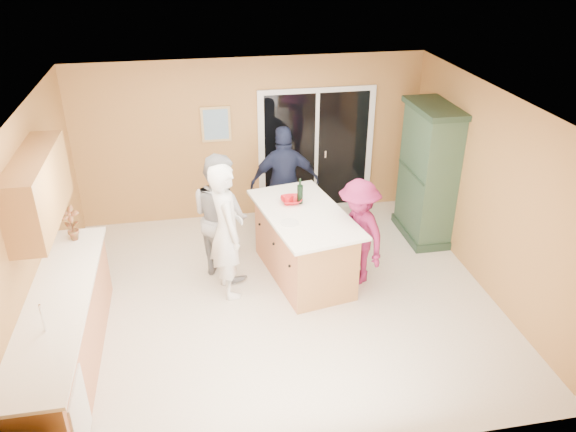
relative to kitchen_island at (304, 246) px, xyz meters
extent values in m
plane|color=beige|center=(-0.44, -0.50, -0.46)|extent=(5.50, 5.50, 0.00)
cube|color=silver|center=(-0.44, -0.50, 2.14)|extent=(5.50, 5.00, 0.10)
cube|color=tan|center=(-0.44, 2.00, 0.84)|extent=(5.50, 0.10, 2.60)
cube|color=tan|center=(-0.44, -3.00, 0.84)|extent=(5.50, 0.10, 2.60)
cube|color=tan|center=(-3.19, -0.50, 0.84)|extent=(0.10, 5.00, 2.60)
cube|color=tan|center=(2.31, -0.50, 0.84)|extent=(0.10, 5.00, 2.60)
cube|color=#BE734A|center=(-2.89, -1.40, -0.01)|extent=(0.60, 3.00, 0.90)
cube|color=white|center=(-2.88, -2.50, -0.06)|extent=(0.62, 0.60, 0.72)
cube|color=white|center=(-2.88, -1.40, 0.46)|extent=(0.65, 3.05, 0.04)
cylinder|color=silver|center=(-2.89, -1.90, 0.63)|extent=(0.02, 0.02, 0.30)
cube|color=#BE734A|center=(-3.02, -0.70, 1.42)|extent=(0.35, 1.60, 0.75)
cube|color=silver|center=(0.61, 1.97, 0.59)|extent=(1.90, 0.05, 2.10)
cube|color=black|center=(0.61, 1.96, 0.59)|extent=(1.70, 0.03, 1.94)
cube|color=silver|center=(0.61, 1.95, 0.59)|extent=(0.06, 0.04, 1.94)
cube|color=silver|center=(0.76, 1.94, 0.54)|extent=(0.02, 0.03, 0.12)
cube|color=tan|center=(-0.99, 1.98, 1.14)|extent=(0.46, 0.03, 0.56)
cube|color=teal|center=(-0.99, 1.97, 1.14)|extent=(0.38, 0.02, 0.48)
cube|color=#BE734A|center=(0.00, 0.00, 0.01)|extent=(1.14, 1.77, 0.93)
cube|color=white|center=(0.00, 0.00, 0.50)|extent=(1.34, 2.01, 0.04)
cube|color=black|center=(0.00, 0.00, -0.41)|extent=(1.04, 1.68, 0.11)
cube|color=#203424|center=(2.05, 0.78, -0.40)|extent=(0.58, 1.10, 0.12)
cube|color=#334D34|center=(2.05, 0.78, 0.58)|extent=(0.52, 1.03, 1.94)
cube|color=#203424|center=(2.05, 0.78, 1.59)|extent=(0.60, 1.14, 0.08)
imported|color=silver|center=(-1.05, -0.21, 0.45)|extent=(0.54, 0.73, 1.82)
imported|color=gray|center=(-1.09, 0.28, 0.42)|extent=(1.03, 1.08, 1.76)
imported|color=#171C33|center=(-0.05, 1.17, 0.43)|extent=(1.05, 0.46, 1.77)
imported|color=maroon|center=(0.67, -0.25, 0.28)|extent=(0.85, 1.09, 1.48)
imported|color=red|center=(-0.11, 0.31, 0.55)|extent=(0.30, 0.30, 0.07)
imported|color=red|center=(-2.89, -0.14, 0.70)|extent=(0.25, 0.19, 0.44)
cylinder|color=red|center=(-0.12, 0.32, 0.57)|extent=(0.09, 0.09, 0.11)
cylinder|color=red|center=(-0.18, 0.27, 0.58)|extent=(0.11, 0.11, 0.12)
cylinder|color=black|center=(0.00, 0.28, 0.65)|extent=(0.08, 0.08, 0.26)
cylinder|color=black|center=(0.00, 0.28, 0.82)|extent=(0.03, 0.03, 0.10)
cylinder|color=silver|center=(-0.25, -0.27, 0.53)|extent=(0.26, 0.26, 0.02)
camera|label=1|loc=(-1.39, -6.43, 3.89)|focal=35.00mm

